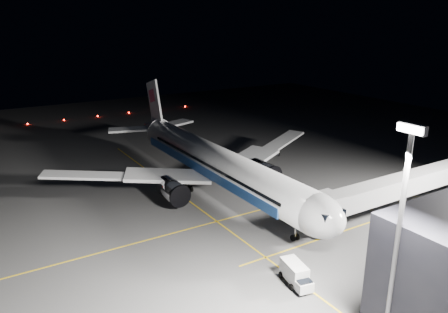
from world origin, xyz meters
The scene contains 13 objects.
ground centered at (0.00, 0.00, 0.00)m, with size 200.00×200.00×0.00m, color #4C4C4F.
guide_line_main centered at (10.00, 0.00, 0.01)m, with size 0.25×80.00×0.01m, color gold.
guide_line_cross centered at (0.00, -6.00, 0.01)m, with size 70.00×0.25×0.01m, color gold.
guide_line_side centered at (22.00, 10.00, 0.01)m, with size 0.25×40.00×0.01m, color gold.
airliner centered at (-1.08, 0.00, 5.16)m, with size 61.48×54.22×16.64m.
jet_bridge centered at (22.00, 18.06, 4.58)m, with size 3.60×34.40×6.30m.
floodlight_mast_south centered at (40.00, -6.01, 12.37)m, with size 2.40×0.67×20.70m.
taxiway_lights centered at (-72.00, 0.00, 0.22)m, with size 0.44×60.44×0.44m.
service_truck centered at (28.42, -6.62, 1.31)m, with size 5.05×2.82×2.44m.
baggage_tug centered at (-12.12, 21.57, 0.90)m, with size 3.26×2.96×1.95m.
safety_cone_a centered at (-8.00, 7.77, 0.26)m, with size 0.35×0.35×0.53m, color #FF3E0A.
safety_cone_b centered at (0.33, 7.71, 0.31)m, with size 0.41×0.41×0.62m, color #FF3E0A.
safety_cone_c centered at (-6.62, 14.00, 0.29)m, with size 0.39×0.39×0.58m, color #FF3E0A.
Camera 1 is at (60.42, -35.69, 28.32)m, focal length 35.00 mm.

